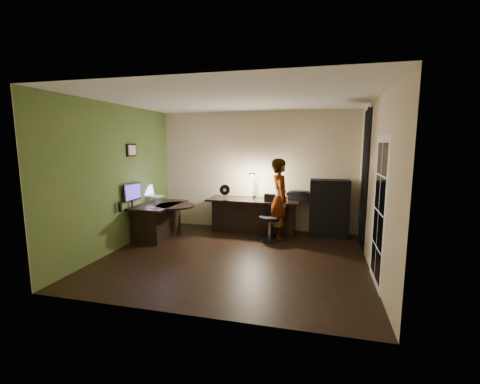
% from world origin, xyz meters
% --- Properties ---
extents(floor, '(4.50, 4.00, 0.01)m').
position_xyz_m(floor, '(0.00, 0.00, -0.01)').
color(floor, black).
rests_on(floor, ground).
extents(ceiling, '(4.50, 4.00, 0.01)m').
position_xyz_m(ceiling, '(0.00, 0.00, 2.71)').
color(ceiling, silver).
rests_on(ceiling, floor).
extents(wall_back, '(4.50, 0.01, 2.70)m').
position_xyz_m(wall_back, '(0.00, 2.00, 1.35)').
color(wall_back, beige).
rests_on(wall_back, floor).
extents(wall_front, '(4.50, 0.01, 2.70)m').
position_xyz_m(wall_front, '(0.00, -2.00, 1.35)').
color(wall_front, beige).
rests_on(wall_front, floor).
extents(wall_left, '(0.01, 4.00, 2.70)m').
position_xyz_m(wall_left, '(-2.25, 0.00, 1.35)').
color(wall_left, beige).
rests_on(wall_left, floor).
extents(wall_right, '(0.01, 4.00, 2.70)m').
position_xyz_m(wall_right, '(2.25, 0.00, 1.35)').
color(wall_right, beige).
rests_on(wall_right, floor).
extents(green_wall_overlay, '(0.00, 4.00, 2.70)m').
position_xyz_m(green_wall_overlay, '(-2.24, 0.00, 1.35)').
color(green_wall_overlay, '#4C662D').
rests_on(green_wall_overlay, floor).
extents(arched_doorway, '(0.01, 0.90, 2.60)m').
position_xyz_m(arched_doorway, '(2.24, 1.15, 1.30)').
color(arched_doorway, black).
rests_on(arched_doorway, floor).
extents(french_door, '(0.02, 0.92, 2.10)m').
position_xyz_m(french_door, '(2.24, -0.55, 1.05)').
color(french_door, white).
rests_on(french_door, floor).
extents(framed_picture, '(0.04, 0.30, 0.25)m').
position_xyz_m(framed_picture, '(-2.22, 0.45, 1.85)').
color(framed_picture, black).
rests_on(framed_picture, wall_left).
extents(desk_left, '(0.83, 1.30, 0.73)m').
position_xyz_m(desk_left, '(-1.83, 0.74, 0.36)').
color(desk_left, black).
rests_on(desk_left, floor).
extents(desk_right, '(2.04, 0.76, 0.76)m').
position_xyz_m(desk_right, '(0.01, 1.63, 0.38)').
color(desk_right, black).
rests_on(desk_right, floor).
extents(cabinet, '(0.82, 0.42, 1.22)m').
position_xyz_m(cabinet, '(1.64, 1.75, 0.61)').
color(cabinet, black).
rests_on(cabinet, floor).
extents(laptop_stand, '(0.28, 0.24, 0.11)m').
position_xyz_m(laptop_stand, '(-2.11, 1.04, 0.77)').
color(laptop_stand, silver).
rests_on(laptop_stand, desk_left).
extents(laptop, '(0.42, 0.40, 0.24)m').
position_xyz_m(laptop, '(-2.07, 1.04, 0.96)').
color(laptop, silver).
rests_on(laptop, laptop_stand).
extents(monitor, '(0.13, 0.54, 0.36)m').
position_xyz_m(monitor, '(-2.18, 0.32, 0.90)').
color(monitor, black).
rests_on(monitor, desk_left).
extents(mouse, '(0.08, 0.09, 0.03)m').
position_xyz_m(mouse, '(-1.74, 0.35, 0.73)').
color(mouse, silver).
rests_on(mouse, desk_left).
extents(phone, '(0.09, 0.15, 0.01)m').
position_xyz_m(phone, '(-1.40, 0.69, 0.72)').
color(phone, black).
rests_on(phone, desk_left).
extents(pen, '(0.09, 0.12, 0.01)m').
position_xyz_m(pen, '(-1.53, 0.43, 0.72)').
color(pen, black).
rests_on(pen, desk_left).
extents(speaker, '(0.09, 0.09, 0.19)m').
position_xyz_m(speaker, '(-2.17, -0.09, 0.81)').
color(speaker, black).
rests_on(speaker, desk_left).
extents(notepad, '(0.18, 0.22, 0.01)m').
position_xyz_m(notepad, '(-1.91, 0.33, 0.72)').
color(notepad, silver).
rests_on(notepad, desk_left).
extents(desk_fan, '(0.25, 0.17, 0.35)m').
position_xyz_m(desk_fan, '(-0.54, 1.29, 0.94)').
color(desk_fan, black).
rests_on(desk_fan, desk_right).
extents(headphones, '(0.21, 0.14, 0.09)m').
position_xyz_m(headphones, '(0.72, 1.94, 0.81)').
color(headphones, '#2B3D96').
rests_on(headphones, desk_right).
extents(printer, '(0.43, 0.33, 0.19)m').
position_xyz_m(printer, '(0.98, 1.80, 0.86)').
color(printer, black).
rests_on(printer, desk_right).
extents(desk_lamp, '(0.18, 0.29, 0.62)m').
position_xyz_m(desk_lamp, '(0.01, 1.73, 1.08)').
color(desk_lamp, black).
rests_on(desk_lamp, desk_right).
extents(office_chair, '(0.59, 0.59, 0.93)m').
position_xyz_m(office_chair, '(0.46, 1.16, 0.47)').
color(office_chair, black).
rests_on(office_chair, floor).
extents(person, '(0.57, 0.70, 1.68)m').
position_xyz_m(person, '(0.64, 1.29, 0.84)').
color(person, '#D8A88C').
rests_on(person, floor).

